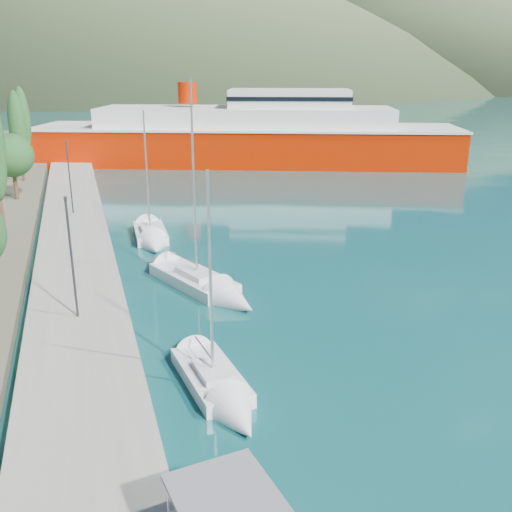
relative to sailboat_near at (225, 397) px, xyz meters
name	(u,v)px	position (x,y,z in m)	size (l,w,h in m)	color
ground	(112,126)	(3.61, 113.31, -0.28)	(1400.00, 1400.00, 0.00)	#114D4F
quay	(76,258)	(-5.39, 19.31, 0.12)	(5.00, 88.00, 0.80)	gray
hills_far	(208,0)	(142.20, 612.04, 77.11)	(1480.00, 900.00, 180.00)	gray
hills_near	(234,6)	(101.66, 365.81, 48.90)	(1010.00, 520.00, 115.00)	#415131
lamp_posts	(71,258)	(-5.39, 8.00, 3.81)	(0.15, 46.74, 6.06)	#2D2D33
sailboat_near	(225,397)	(0.00, 0.00, 0.00)	(2.78, 7.10, 9.95)	silver
sailboat_mid	(214,291)	(2.24, 11.05, 0.04)	(5.59, 9.37, 13.14)	silver
sailboat_far	(152,240)	(0.18, 22.35, 0.03)	(2.59, 7.31, 10.63)	silver
ferry	(248,138)	(17.75, 55.84, 3.15)	(57.20, 31.48, 11.25)	#B61A00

